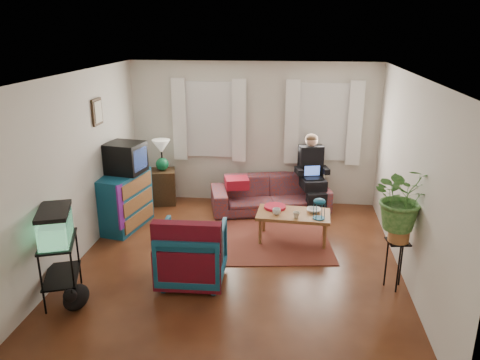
# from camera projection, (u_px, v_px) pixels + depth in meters

# --- Properties ---
(floor) EXTENTS (4.50, 5.00, 0.01)m
(floor) POSITION_uv_depth(u_px,v_px,m) (237.00, 262.00, 6.62)
(floor) COLOR #4F2B14
(floor) RESTS_ON ground
(ceiling) EXTENTS (4.50, 5.00, 0.01)m
(ceiling) POSITION_uv_depth(u_px,v_px,m) (236.00, 75.00, 5.80)
(ceiling) COLOR white
(ceiling) RESTS_ON wall_back
(wall_back) EXTENTS (4.50, 0.01, 2.60)m
(wall_back) POSITION_uv_depth(u_px,v_px,m) (253.00, 134.00, 8.56)
(wall_back) COLOR silver
(wall_back) RESTS_ON floor
(wall_front) EXTENTS (4.50, 0.01, 2.60)m
(wall_front) POSITION_uv_depth(u_px,v_px,m) (199.00, 267.00, 3.85)
(wall_front) COLOR silver
(wall_front) RESTS_ON floor
(wall_left) EXTENTS (0.01, 5.00, 2.60)m
(wall_left) POSITION_uv_depth(u_px,v_px,m) (75.00, 169.00, 6.45)
(wall_left) COLOR silver
(wall_left) RESTS_ON floor
(wall_right) EXTENTS (0.01, 5.00, 2.60)m
(wall_right) POSITION_uv_depth(u_px,v_px,m) (411.00, 181.00, 5.96)
(wall_right) COLOR silver
(wall_right) RESTS_ON floor
(window_left) EXTENTS (1.08, 0.04, 1.38)m
(window_left) POSITION_uv_depth(u_px,v_px,m) (210.00, 120.00, 8.55)
(window_left) COLOR white
(window_left) RESTS_ON wall_back
(window_right) EXTENTS (1.08, 0.04, 1.38)m
(window_right) POSITION_uv_depth(u_px,v_px,m) (323.00, 122.00, 8.33)
(window_right) COLOR white
(window_right) RESTS_ON wall_back
(curtains_left) EXTENTS (1.36, 0.06, 1.50)m
(curtains_left) POSITION_uv_depth(u_px,v_px,m) (209.00, 120.00, 8.48)
(curtains_left) COLOR white
(curtains_left) RESTS_ON wall_back
(curtains_right) EXTENTS (1.36, 0.06, 1.50)m
(curtains_right) POSITION_uv_depth(u_px,v_px,m) (323.00, 123.00, 8.25)
(curtains_right) COLOR white
(curtains_right) RESTS_ON wall_back
(picture_frame) EXTENTS (0.04, 0.32, 0.40)m
(picture_frame) POSITION_uv_depth(u_px,v_px,m) (98.00, 112.00, 7.05)
(picture_frame) COLOR #3D2616
(picture_frame) RESTS_ON wall_left
(area_rug) EXTENTS (2.19, 1.84, 0.01)m
(area_rug) POSITION_uv_depth(u_px,v_px,m) (264.00, 241.00, 7.26)
(area_rug) COLOR maroon
(area_rug) RESTS_ON floor
(sofa) EXTENTS (2.22, 1.30, 0.82)m
(sofa) POSITION_uv_depth(u_px,v_px,m) (270.00, 189.00, 8.38)
(sofa) COLOR brown
(sofa) RESTS_ON floor
(seated_person) EXTENTS (0.66, 0.75, 1.24)m
(seated_person) POSITION_uv_depth(u_px,v_px,m) (311.00, 176.00, 8.41)
(seated_person) COLOR black
(seated_person) RESTS_ON sofa
(side_table) EXTENTS (0.53, 0.53, 0.64)m
(side_table) POSITION_uv_depth(u_px,v_px,m) (163.00, 187.00, 8.74)
(side_table) COLOR #3D2917
(side_table) RESTS_ON floor
(table_lamp) EXTENTS (0.40, 0.40, 0.59)m
(table_lamp) POSITION_uv_depth(u_px,v_px,m) (162.00, 156.00, 8.56)
(table_lamp) COLOR white
(table_lamp) RESTS_ON side_table
(dresser) EXTENTS (0.70, 1.10, 0.92)m
(dresser) POSITION_uv_depth(u_px,v_px,m) (124.00, 201.00, 7.66)
(dresser) COLOR navy
(dresser) RESTS_ON floor
(crt_tv) EXTENTS (0.65, 0.61, 0.49)m
(crt_tv) POSITION_uv_depth(u_px,v_px,m) (125.00, 158.00, 7.52)
(crt_tv) COLOR black
(crt_tv) RESTS_ON dresser
(aquarium_stand) EXTENTS (0.60, 0.78, 0.77)m
(aquarium_stand) POSITION_uv_depth(u_px,v_px,m) (61.00, 270.00, 5.65)
(aquarium_stand) COLOR black
(aquarium_stand) RESTS_ON floor
(aquarium) EXTENTS (0.54, 0.71, 0.41)m
(aquarium) POSITION_uv_depth(u_px,v_px,m) (55.00, 225.00, 5.46)
(aquarium) COLOR #7FD899
(aquarium) RESTS_ON aquarium_stand
(black_cat) EXTENTS (0.31, 0.44, 0.35)m
(black_cat) POSITION_uv_depth(u_px,v_px,m) (76.00, 295.00, 5.50)
(black_cat) COLOR black
(black_cat) RESTS_ON floor
(armchair) EXTENTS (0.85, 0.80, 0.85)m
(armchair) POSITION_uv_depth(u_px,v_px,m) (192.00, 251.00, 6.04)
(armchair) COLOR #106464
(armchair) RESTS_ON floor
(serape_throw) EXTENTS (0.86, 0.22, 0.70)m
(serape_throw) POSITION_uv_depth(u_px,v_px,m) (187.00, 250.00, 5.67)
(serape_throw) COLOR #9E0A0A
(serape_throw) RESTS_ON armchair
(coffee_table) EXTENTS (1.14, 0.66, 0.46)m
(coffee_table) POSITION_uv_depth(u_px,v_px,m) (293.00, 227.00, 7.23)
(coffee_table) COLOR brown
(coffee_table) RESTS_ON floor
(cup_a) EXTENTS (0.13, 0.13, 0.10)m
(cup_a) POSITION_uv_depth(u_px,v_px,m) (277.00, 211.00, 7.09)
(cup_a) COLOR white
(cup_a) RESTS_ON coffee_table
(cup_b) EXTENTS (0.11, 0.11, 0.09)m
(cup_b) POSITION_uv_depth(u_px,v_px,m) (296.00, 215.00, 6.97)
(cup_b) COLOR beige
(cup_b) RESTS_ON coffee_table
(bowl) EXTENTS (0.23, 0.23, 0.05)m
(bowl) POSITION_uv_depth(u_px,v_px,m) (314.00, 210.00, 7.20)
(bowl) COLOR white
(bowl) RESTS_ON coffee_table
(snack_tray) EXTENTS (0.36, 0.36, 0.04)m
(snack_tray) POSITION_uv_depth(u_px,v_px,m) (275.00, 207.00, 7.34)
(snack_tray) COLOR #B21414
(snack_tray) RESTS_ON coffee_table
(birdcage) EXTENTS (0.19, 0.19, 0.32)m
(birdcage) POSITION_uv_depth(u_px,v_px,m) (319.00, 208.00, 6.91)
(birdcage) COLOR #115B6B
(birdcage) RESTS_ON coffee_table
(plant_stand) EXTENTS (0.31, 0.31, 0.66)m
(plant_stand) POSITION_uv_depth(u_px,v_px,m) (395.00, 265.00, 5.89)
(plant_stand) COLOR black
(plant_stand) RESTS_ON floor
(potted_plant) EXTENTS (0.84, 0.75, 0.83)m
(potted_plant) POSITION_uv_depth(u_px,v_px,m) (402.00, 207.00, 5.64)
(potted_plant) COLOR #599947
(potted_plant) RESTS_ON plant_stand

